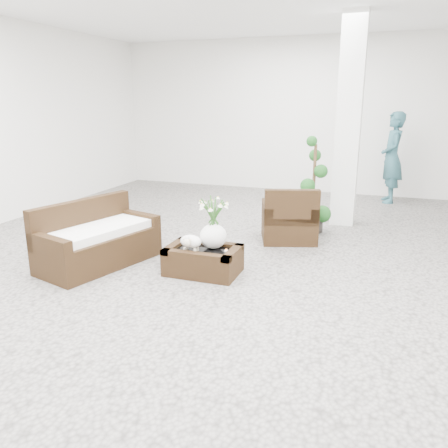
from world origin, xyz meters
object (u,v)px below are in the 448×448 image
(coffee_table, at_px, (203,261))
(topiary, at_px, (314,186))
(armchair, at_px, (289,213))
(loveseat, at_px, (98,234))

(coffee_table, xyz_separation_m, topiary, (0.99, 2.36, 0.61))
(armchair, height_order, loveseat, armchair)
(armchair, distance_m, topiary, 0.74)
(armchair, distance_m, loveseat, 2.88)
(topiary, bearing_deg, armchair, -114.10)
(coffee_table, relative_size, topiary, 0.58)
(coffee_table, xyz_separation_m, loveseat, (-1.42, -0.17, 0.26))
(armchair, relative_size, loveseat, 0.55)
(armchair, bearing_deg, loveseat, 24.32)
(armchair, bearing_deg, coffee_table, 49.93)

